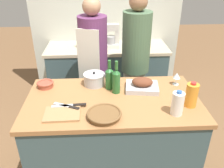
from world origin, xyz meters
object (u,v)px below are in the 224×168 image
(condiment_bottle_tall, at_px, (133,41))
(person_cook_aproned, at_px, (94,64))
(roasting_pan, at_px, (142,85))
(cutting_board, at_px, (62,114))
(milk_jug, at_px, (178,104))
(mixing_bowl, at_px, (45,84))
(stand_mixer, at_px, (113,38))
(stock_pot, at_px, (94,79))
(person_cook_guest, at_px, (135,60))
(wine_glass_right, at_px, (177,76))
(wine_glass_left, at_px, (116,77))
(knife_paring, at_px, (67,106))
(wine_bottle_green, at_px, (109,78))
(wicker_basket, at_px, (104,114))
(wine_bottle_dark, at_px, (116,81))
(knife_chef, at_px, (70,105))
(condiment_bottle_short, at_px, (79,42))
(juice_jug, at_px, (192,95))

(condiment_bottle_tall, xyz_separation_m, person_cook_aproned, (-0.55, -0.74, -0.03))
(roasting_pan, relative_size, person_cook_aproned, 0.20)
(cutting_board, distance_m, milk_jug, 0.90)
(mixing_bowl, distance_m, stand_mixer, 1.33)
(stock_pot, relative_size, person_cook_guest, 0.12)
(wine_glass_right, bearing_deg, cutting_board, -156.62)
(wine_glass_left, relative_size, stand_mixer, 0.38)
(stock_pot, distance_m, person_cook_aproned, 0.47)
(stand_mixer, relative_size, condiment_bottle_tall, 2.26)
(roasting_pan, relative_size, stand_mixer, 0.98)
(knife_paring, distance_m, stand_mixer, 1.57)
(cutting_board, xyz_separation_m, person_cook_guest, (0.72, 1.00, 0.03))
(condiment_bottle_tall, bearing_deg, wine_bottle_green, -106.98)
(wicker_basket, height_order, stock_pot, stock_pot)
(wine_bottle_dark, bearing_deg, person_cook_aproned, 108.83)
(cutting_board, xyz_separation_m, person_cook_aproned, (0.23, 0.96, 0.01))
(wine_bottle_green, bearing_deg, wine_bottle_dark, -54.58)
(wine_bottle_dark, height_order, condiment_bottle_tall, wine_bottle_dark)
(wine_bottle_dark, bearing_deg, knife_chef, -150.30)
(roasting_pan, relative_size, wine_glass_left, 2.61)
(person_cook_aproned, bearing_deg, wine_bottle_dark, -51.70)
(wine_glass_right, xyz_separation_m, knife_paring, (-1.01, -0.36, -0.07))
(milk_jug, height_order, knife_chef, milk_jug)
(cutting_board, bearing_deg, wine_glass_right, 23.38)
(mixing_bowl, distance_m, condiment_bottle_short, 1.19)
(wine_glass_left, bearing_deg, wine_bottle_dark, -94.62)
(stand_mixer, bearing_deg, wine_glass_right, -64.32)
(milk_jug, xyz_separation_m, condiment_bottle_short, (-0.87, 1.66, -0.04))
(stock_pot, distance_m, knife_chef, 0.44)
(wine_bottle_dark, distance_m, person_cook_aproned, 0.68)
(wine_glass_left, distance_m, wine_glass_right, 0.58)
(mixing_bowl, relative_size, milk_jug, 0.76)
(stock_pot, xyz_separation_m, wine_glass_left, (0.21, -0.03, 0.03))
(person_cook_aproned, bearing_deg, wine_glass_left, -46.13)
(wine_glass_left, distance_m, person_cook_guest, 0.60)
(roasting_pan, height_order, stand_mixer, stand_mixer)
(stock_pot, relative_size, wine_bottle_dark, 0.67)
(knife_paring, bearing_deg, knife_chef, 26.65)
(mixing_bowl, xyz_separation_m, knife_paring, (0.25, -0.37, -0.01))
(stand_mixer, relative_size, person_cook_aproned, 0.20)
(stock_pot, distance_m, wine_bottle_green, 0.17)
(wine_bottle_dark, bearing_deg, stock_pot, 140.70)
(milk_jug, height_order, stand_mixer, stand_mixer)
(condiment_bottle_short, bearing_deg, cutting_board, -90.86)
(wicker_basket, distance_m, stand_mixer, 1.65)
(wine_bottle_green, xyz_separation_m, condiment_bottle_short, (-0.37, 1.22, -0.05))
(wine_bottle_dark, height_order, wine_glass_right, wine_bottle_dark)
(stand_mixer, xyz_separation_m, condiment_bottle_short, (-0.46, 0.04, -0.06))
(wicker_basket, bearing_deg, juice_jug, 9.88)
(knife_chef, bearing_deg, wicker_basket, -28.66)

